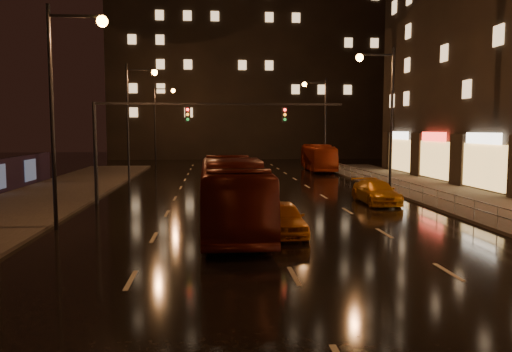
# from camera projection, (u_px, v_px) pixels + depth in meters

# --- Properties ---
(ground) EXTENTS (140.00, 140.00, 0.00)m
(ground) POSITION_uv_depth(u_px,v_px,m) (253.00, 202.00, 31.40)
(ground) COLOR black
(ground) RESTS_ON ground
(sidewalk_right) EXTENTS (7.00, 70.00, 0.15)m
(sidewalk_right) POSITION_uv_depth(u_px,v_px,m) (503.00, 210.00, 27.60)
(sidewalk_right) COLOR #38332D
(sidewalk_right) RESTS_ON ground
(building_distant) EXTENTS (44.00, 16.00, 36.00)m
(building_distant) POSITION_uv_depth(u_px,v_px,m) (252.00, 47.00, 81.62)
(building_distant) COLOR black
(building_distant) RESTS_ON ground
(traffic_signal) EXTENTS (15.31, 0.32, 6.20)m
(traffic_signal) POSITION_uv_depth(u_px,v_px,m) (170.00, 126.00, 30.51)
(traffic_signal) COLOR black
(traffic_signal) RESTS_ON ground
(railing_right) EXTENTS (0.05, 56.00, 1.00)m
(railing_right) POSITION_uv_depth(u_px,v_px,m) (423.00, 190.00, 30.21)
(railing_right) COLOR #99999E
(railing_right) RESTS_ON sidewalk_right
(bus_red) EXTENTS (2.88, 11.72, 3.26)m
(bus_red) POSITION_uv_depth(u_px,v_px,m) (232.00, 194.00, 22.66)
(bus_red) COLOR #4C120A
(bus_red) RESTS_ON ground
(bus_curb) EXTENTS (2.93, 10.48, 2.89)m
(bus_curb) POSITION_uv_depth(u_px,v_px,m) (318.00, 158.00, 54.53)
(bus_curb) COLOR #952A0E
(bus_curb) RESTS_ON ground
(taxi_near) EXTENTS (1.88, 4.31, 1.45)m
(taxi_near) POSITION_uv_depth(u_px,v_px,m) (283.00, 218.00, 21.56)
(taxi_near) COLOR orange
(taxi_near) RESTS_ON ground
(taxi_far) EXTENTS (2.11, 4.94, 1.42)m
(taxi_far) POSITION_uv_depth(u_px,v_px,m) (376.00, 192.00, 30.68)
(taxi_far) COLOR #C77E12
(taxi_far) RESTS_ON ground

